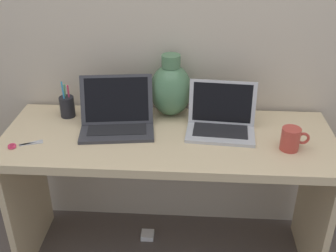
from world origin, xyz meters
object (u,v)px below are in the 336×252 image
(green_vase, at_px, (171,89))
(coffee_mug, at_px, (291,139))
(power_brick, at_px, (148,235))
(laptop_left, at_px, (117,115))
(pen_cup, at_px, (67,106))
(laptop_right, at_px, (221,118))
(scissors, at_px, (19,145))

(green_vase, relative_size, coffee_mug, 2.53)
(power_brick, bearing_deg, green_vase, 42.56)
(laptop_left, distance_m, green_vase, 0.29)
(green_vase, distance_m, power_brick, 0.86)
(laptop_left, relative_size, pen_cup, 1.93)
(green_vase, bearing_deg, pen_cup, -173.39)
(laptop_right, xyz_separation_m, pen_cup, (-0.74, 0.09, -0.01))
(coffee_mug, bearing_deg, laptop_right, 151.73)
(laptop_right, relative_size, power_brick, 4.59)
(green_vase, distance_m, pen_cup, 0.51)
(pen_cup, xyz_separation_m, power_brick, (0.38, -0.05, -0.77))
(laptop_left, xyz_separation_m, power_brick, (0.12, 0.04, -0.78))
(power_brick, bearing_deg, coffee_mug, -16.33)
(coffee_mug, distance_m, pen_cup, 1.06)
(laptop_left, xyz_separation_m, coffee_mug, (0.77, -0.15, -0.01))
(laptop_right, height_order, power_brick, laptop_right)
(green_vase, distance_m, coffee_mug, 0.61)
(laptop_right, bearing_deg, power_brick, 174.32)
(laptop_right, distance_m, pen_cup, 0.75)
(coffee_mug, relative_size, power_brick, 1.73)
(laptop_right, relative_size, green_vase, 1.05)
(laptop_left, height_order, coffee_mug, laptop_left)
(pen_cup, bearing_deg, scissors, -115.19)
(coffee_mug, height_order, pen_cup, pen_cup)
(laptop_left, height_order, scissors, laptop_left)
(pen_cup, bearing_deg, coffee_mug, -13.32)
(laptop_left, bearing_deg, scissors, -153.85)
(scissors, bearing_deg, green_vase, 28.61)
(green_vase, xyz_separation_m, scissors, (-0.64, -0.35, -0.13))
(coffee_mug, bearing_deg, laptop_left, 169.02)
(coffee_mug, xyz_separation_m, pen_cup, (-1.03, 0.24, 0.00))
(green_vase, bearing_deg, laptop_right, -31.69)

